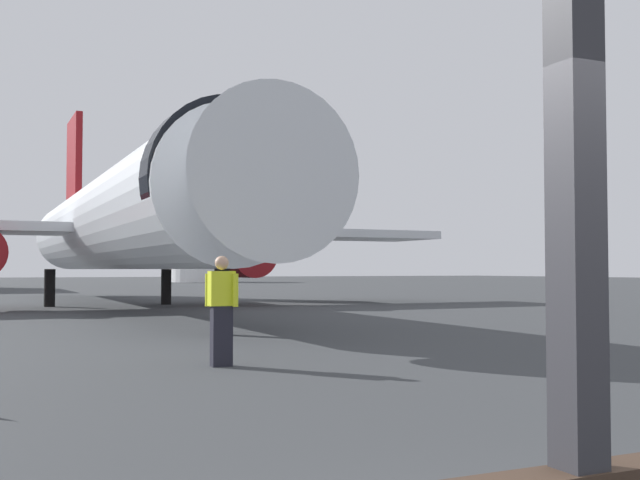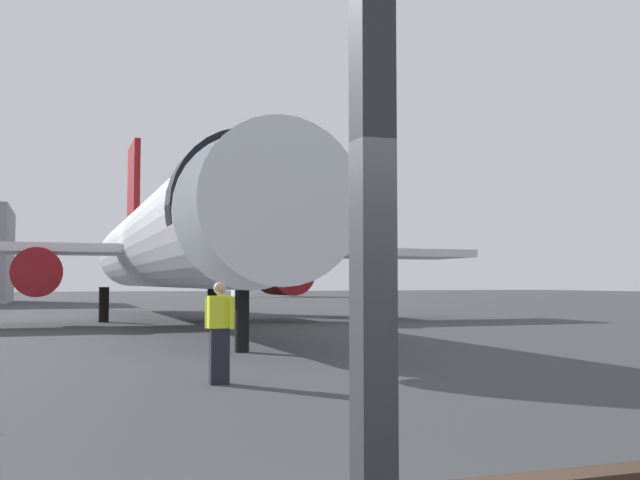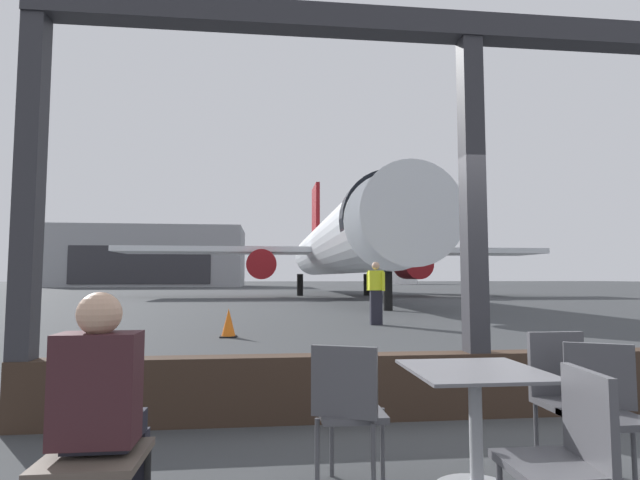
{
  "view_description": "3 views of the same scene",
  "coord_description": "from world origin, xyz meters",
  "px_view_note": "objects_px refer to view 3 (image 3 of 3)",
  "views": [
    {
      "loc": [
        -2.59,
        -2.74,
        1.53
      ],
      "look_at": [
        4.25,
        12.12,
        2.16
      ],
      "focal_mm": 42.67,
      "sensor_mm": 36.0,
      "label": 1
    },
    {
      "loc": [
        -1.62,
        -3.68,
        1.72
      ],
      "look_at": [
        5.61,
        16.61,
        2.97
      ],
      "focal_mm": 41.51,
      "sensor_mm": 36.0,
      "label": 2
    },
    {
      "loc": [
        -2.01,
        -4.56,
        1.32
      ],
      "look_at": [
        0.11,
        14.83,
        2.8
      ],
      "focal_mm": 27.42,
      "sensor_mm": 36.0,
      "label": 3
    }
  ],
  "objects_px": {
    "cafe_chair_window_left": "(603,404)",
    "airplane": "(338,246)",
    "cafe_chair_window_right": "(568,450)",
    "lounge_bench": "(94,466)",
    "seated_passenger": "(103,402)",
    "traffic_cone": "(229,324)",
    "ground_crew_worker": "(376,292)",
    "cafe_chair_aisle_right": "(348,404)",
    "fuel_storage_tank": "(397,270)",
    "cafe_chair_aisle_left": "(565,389)",
    "dining_table": "(476,421)",
    "distant_hangar": "(152,257)"
  },
  "relations": [
    {
      "from": "lounge_bench",
      "to": "seated_passenger",
      "type": "bearing_deg",
      "value": 81.07
    },
    {
      "from": "lounge_bench",
      "to": "seated_passenger",
      "type": "relative_size",
      "value": 0.39
    },
    {
      "from": "cafe_chair_aisle_left",
      "to": "cafe_chair_aisle_right",
      "type": "height_order",
      "value": "cafe_chair_aisle_left"
    },
    {
      "from": "distant_hangar",
      "to": "fuel_storage_tank",
      "type": "xyz_separation_m",
      "value": [
        41.02,
        20.18,
        -1.48
      ]
    },
    {
      "from": "dining_table",
      "to": "seated_passenger",
      "type": "xyz_separation_m",
      "value": [
        -2.11,
        -0.26,
        0.23
      ]
    },
    {
      "from": "cafe_chair_window_right",
      "to": "distant_hangar",
      "type": "bearing_deg",
      "value": 104.22
    },
    {
      "from": "ground_crew_worker",
      "to": "lounge_bench",
      "type": "bearing_deg",
      "value": -109.73
    },
    {
      "from": "cafe_chair_aisle_left",
      "to": "lounge_bench",
      "type": "distance_m",
      "value": 2.92
    },
    {
      "from": "cafe_chair_aisle_left",
      "to": "ground_crew_worker",
      "type": "height_order",
      "value": "ground_crew_worker"
    },
    {
      "from": "cafe_chair_window_left",
      "to": "airplane",
      "type": "distance_m",
      "value": 29.76
    },
    {
      "from": "cafe_chair_window_right",
      "to": "seated_passenger",
      "type": "distance_m",
      "value": 2.26
    },
    {
      "from": "cafe_chair_window_left",
      "to": "traffic_cone",
      "type": "relative_size",
      "value": 1.43
    },
    {
      "from": "ground_crew_worker",
      "to": "traffic_cone",
      "type": "xyz_separation_m",
      "value": [
        -3.85,
        -2.39,
        -0.6
      ]
    },
    {
      "from": "dining_table",
      "to": "cafe_chair_aisle_left",
      "type": "xyz_separation_m",
      "value": [
        0.74,
        0.24,
        0.12
      ]
    },
    {
      "from": "cafe_chair_aisle_right",
      "to": "seated_passenger",
      "type": "bearing_deg",
      "value": -165.61
    },
    {
      "from": "dining_table",
      "to": "distant_hangar",
      "type": "relative_size",
      "value": 0.03
    },
    {
      "from": "lounge_bench",
      "to": "ground_crew_worker",
      "type": "xyz_separation_m",
      "value": [
        3.87,
        10.78,
        0.52
      ]
    },
    {
      "from": "lounge_bench",
      "to": "airplane",
      "type": "distance_m",
      "value": 30.42
    },
    {
      "from": "cafe_chair_window_left",
      "to": "distant_hangar",
      "type": "relative_size",
      "value": 0.04
    },
    {
      "from": "seated_passenger",
      "to": "ground_crew_worker",
      "type": "xyz_separation_m",
      "value": [
        3.86,
        10.71,
        0.23
      ]
    },
    {
      "from": "traffic_cone",
      "to": "fuel_storage_tank",
      "type": "distance_m",
      "value": 84.52
    },
    {
      "from": "seated_passenger",
      "to": "cafe_chair_window_left",
      "type": "bearing_deg",
      "value": 3.43
    },
    {
      "from": "cafe_chair_window_right",
      "to": "cafe_chair_aisle_right",
      "type": "xyz_separation_m",
      "value": [
        -0.86,
        0.88,
        0.0
      ]
    },
    {
      "from": "dining_table",
      "to": "cafe_chair_aisle_left",
      "type": "relative_size",
      "value": 0.85
    },
    {
      "from": "cafe_chair_aisle_right",
      "to": "ground_crew_worker",
      "type": "relative_size",
      "value": 0.52
    },
    {
      "from": "cafe_chair_aisle_right",
      "to": "distant_hangar",
      "type": "distance_m",
      "value": 70.39
    },
    {
      "from": "traffic_cone",
      "to": "ground_crew_worker",
      "type": "bearing_deg",
      "value": 31.8
    },
    {
      "from": "lounge_bench",
      "to": "fuel_storage_tank",
      "type": "distance_m",
      "value": 92.55
    },
    {
      "from": "traffic_cone",
      "to": "distant_hangar",
      "type": "relative_size",
      "value": 0.02
    },
    {
      "from": "cafe_chair_aisle_right",
      "to": "seated_passenger",
      "type": "relative_size",
      "value": 0.73
    },
    {
      "from": "dining_table",
      "to": "seated_passenger",
      "type": "distance_m",
      "value": 2.14
    },
    {
      "from": "cafe_chair_aisle_left",
      "to": "airplane",
      "type": "height_order",
      "value": "airplane"
    },
    {
      "from": "cafe_chair_window_right",
      "to": "lounge_bench",
      "type": "relative_size",
      "value": 1.86
    },
    {
      "from": "cafe_chair_aisle_right",
      "to": "ground_crew_worker",
      "type": "distance_m",
      "value": 10.68
    },
    {
      "from": "traffic_cone",
      "to": "cafe_chair_window_left",
      "type": "bearing_deg",
      "value": -70.53
    },
    {
      "from": "cafe_chair_window_right",
      "to": "lounge_bench",
      "type": "height_order",
      "value": "cafe_chair_window_right"
    },
    {
      "from": "distant_hangar",
      "to": "cafe_chair_window_left",
      "type": "bearing_deg",
      "value": -75.09
    },
    {
      "from": "cafe_chair_aisle_left",
      "to": "lounge_bench",
      "type": "bearing_deg",
      "value": -168.71
    },
    {
      "from": "lounge_bench",
      "to": "seated_passenger",
      "type": "xyz_separation_m",
      "value": [
        0.01,
        0.07,
        0.29
      ]
    },
    {
      "from": "seated_passenger",
      "to": "traffic_cone",
      "type": "relative_size",
      "value": 1.98
    },
    {
      "from": "fuel_storage_tank",
      "to": "airplane",
      "type": "bearing_deg",
      "value": -108.76
    },
    {
      "from": "airplane",
      "to": "ground_crew_worker",
      "type": "bearing_deg",
      "value": -95.22
    },
    {
      "from": "cafe_chair_window_right",
      "to": "ground_crew_worker",
      "type": "distance_m",
      "value": 11.38
    },
    {
      "from": "cafe_chair_window_left",
      "to": "cafe_chair_window_right",
      "type": "distance_m",
      "value": 1.0
    },
    {
      "from": "seated_passenger",
      "to": "fuel_storage_tank",
      "type": "xyz_separation_m",
      "value": [
        25.68,
        88.82,
        1.96
      ]
    },
    {
      "from": "dining_table",
      "to": "airplane",
      "type": "distance_m",
      "value": 29.77
    },
    {
      "from": "fuel_storage_tank",
      "to": "ground_crew_worker",
      "type": "bearing_deg",
      "value": -105.61
    },
    {
      "from": "cafe_chair_window_left",
      "to": "cafe_chair_window_right",
      "type": "height_order",
      "value": "cafe_chair_window_left"
    },
    {
      "from": "dining_table",
      "to": "cafe_chair_window_right",
      "type": "xyz_separation_m",
      "value": [
        0.08,
        -0.8,
        0.1
      ]
    },
    {
      "from": "cafe_chair_aisle_right",
      "to": "traffic_cone",
      "type": "distance_m",
      "value": 8.09
    }
  ]
}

